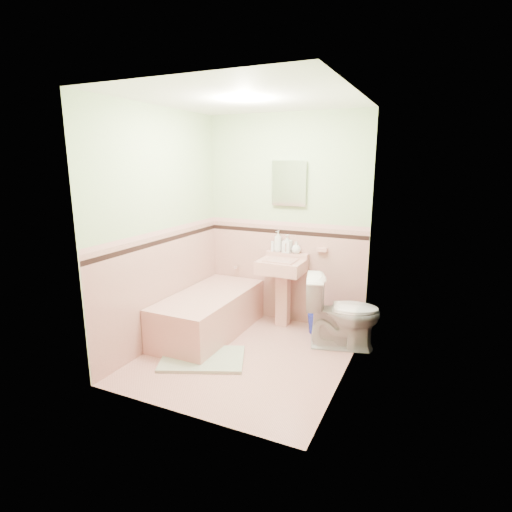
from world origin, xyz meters
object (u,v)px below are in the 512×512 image
at_px(sink, 281,294).
at_px(soap_bottle_right, 296,247).
at_px(medicine_cabinet, 289,183).
at_px(soap_bottle_left, 278,241).
at_px(bathtub, 209,315).
at_px(bucket, 317,324).
at_px(soap_bottle_mid, 287,244).
at_px(toilet, 343,312).
at_px(shoe, 195,350).

bearing_deg(sink, soap_bottle_right, 58.14).
distance_m(medicine_cabinet, soap_bottle_left, 0.70).
distance_m(bathtub, bucket, 1.26).
distance_m(medicine_cabinet, soap_bottle_right, 0.76).
bearing_deg(soap_bottle_left, medicine_cabinet, 13.89).
height_order(sink, soap_bottle_mid, soap_bottle_mid).
height_order(bathtub, sink, sink).
height_order(soap_bottle_right, toilet, soap_bottle_right).
relative_size(soap_bottle_left, soap_bottle_right, 1.79).
relative_size(sink, soap_bottle_left, 3.21).
relative_size(soap_bottle_mid, toilet, 0.28).
bearing_deg(bucket, medicine_cabinet, 154.91).
distance_m(soap_bottle_left, soap_bottle_right, 0.24).
xyz_separation_m(soap_bottle_left, soap_bottle_right, (0.23, 0.00, -0.06)).
bearing_deg(bucket, sink, 179.62).
bearing_deg(bucket, toilet, -35.10).
distance_m(bathtub, soap_bottle_left, 1.20).
height_order(soap_bottle_left, soap_bottle_right, soap_bottle_left).
bearing_deg(bathtub, soap_bottle_mid, 46.30).
distance_m(bathtub, sink, 0.88).
bearing_deg(medicine_cabinet, soap_bottle_mid, -92.93).
height_order(sink, medicine_cabinet, medicine_cabinet).
bearing_deg(shoe, bucket, 50.09).
distance_m(sink, bucket, 0.54).
relative_size(soap_bottle_right, toilet, 0.18).
bearing_deg(soap_bottle_mid, medicine_cabinet, 87.07).
height_order(bucket, shoe, bucket).
xyz_separation_m(sink, toilet, (0.79, -0.24, -0.02)).
height_order(soap_bottle_left, bucket, soap_bottle_left).
xyz_separation_m(bathtub, sink, (0.68, 0.53, 0.19)).
xyz_separation_m(medicine_cabinet, soap_bottle_mid, (-0.00, -0.03, -0.71)).
relative_size(medicine_cabinet, soap_bottle_mid, 2.30).
bearing_deg(medicine_cabinet, toilet, -29.59).
xyz_separation_m(medicine_cabinet, soap_bottle_left, (-0.12, -0.03, -0.69)).
distance_m(bathtub, medicine_cabinet, 1.78).
distance_m(medicine_cabinet, bucket, 1.66).
bearing_deg(bathtub, soap_bottle_right, 41.88).
bearing_deg(sink, medicine_cabinet, 90.00).
relative_size(medicine_cabinet, bucket, 2.24).
relative_size(medicine_cabinet, soap_bottle_left, 1.96).
bearing_deg(bucket, soap_bottle_right, 151.91).
height_order(bathtub, medicine_cabinet, medicine_cabinet).
bearing_deg(shoe, bathtub, 107.95).
height_order(soap_bottle_mid, toilet, soap_bottle_mid).
bearing_deg(toilet, shoe, 107.56).
xyz_separation_m(bathtub, soap_bottle_left, (0.56, 0.71, 0.78)).
bearing_deg(sink, soap_bottle_mid, 90.49).
bearing_deg(toilet, soap_bottle_mid, 46.82).
bearing_deg(toilet, bucket, 39.60).
relative_size(soap_bottle_mid, soap_bottle_right, 1.53).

